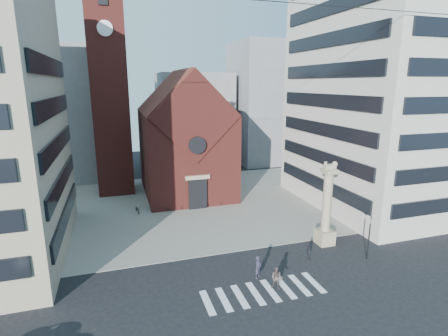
% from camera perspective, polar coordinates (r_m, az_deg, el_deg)
% --- Properties ---
extents(ground, '(120.00, 120.00, 0.00)m').
position_cam_1_polar(ground, '(31.58, 3.16, -16.87)').
color(ground, black).
rests_on(ground, ground).
extents(piazza, '(46.00, 30.00, 0.05)m').
position_cam_1_polar(piazza, '(48.19, -4.84, -5.78)').
color(piazza, gray).
rests_on(piazza, ground).
extents(zebra_crossing, '(10.20, 3.20, 0.01)m').
position_cam_1_polar(zebra_crossing, '(29.41, 6.40, -19.46)').
color(zebra_crossing, white).
rests_on(zebra_crossing, ground).
extents(church, '(12.00, 16.65, 18.00)m').
position_cam_1_polar(church, '(52.00, -6.49, 4.68)').
color(church, maroon).
rests_on(church, ground).
extents(campanile, '(5.50, 5.50, 31.20)m').
position_cam_1_polar(campanile, '(53.39, -18.22, 12.69)').
color(campanile, maroon).
rests_on(campanile, ground).
extents(building_right, '(18.00, 22.00, 32.00)m').
position_cam_1_polar(building_right, '(50.37, 25.20, 12.37)').
color(building_right, '#B8B2A6').
rests_on(building_right, ground).
extents(bg_block_left, '(16.00, 14.00, 22.00)m').
position_cam_1_polar(bg_block_left, '(66.39, -26.59, 7.90)').
color(bg_block_left, gray).
rests_on(bg_block_left, ground).
extents(bg_block_mid, '(14.00, 12.00, 18.00)m').
position_cam_1_polar(bg_block_mid, '(72.48, -4.90, 8.06)').
color(bg_block_mid, gray).
rests_on(bg_block_mid, ground).
extents(bg_block_right, '(16.00, 14.00, 24.00)m').
position_cam_1_polar(bg_block_right, '(74.61, 7.85, 10.45)').
color(bg_block_right, gray).
rests_on(bg_block_right, ground).
extents(lion_column, '(1.63, 1.60, 8.68)m').
position_cam_1_polar(lion_column, '(36.81, 16.39, -6.89)').
color(lion_column, tan).
rests_on(lion_column, ground).
extents(traffic_light, '(0.13, 0.16, 4.30)m').
position_cam_1_polar(traffic_light, '(35.46, 22.60, -10.26)').
color(traffic_light, black).
rests_on(traffic_light, ground).
extents(pedestrian_0, '(0.86, 0.80, 1.98)m').
position_cam_1_polar(pedestrian_0, '(30.66, 5.61, -15.80)').
color(pedestrian_0, '#2B2939').
rests_on(pedestrian_0, ground).
extents(pedestrian_1, '(1.18, 1.15, 1.92)m').
position_cam_1_polar(pedestrian_1, '(29.41, 8.62, -17.34)').
color(pedestrian_1, '#4F413F').
rests_on(pedestrian_1, ground).
extents(pedestrian_2, '(0.54, 0.95, 1.53)m').
position_cam_1_polar(pedestrian_2, '(34.30, 13.66, -13.19)').
color(pedestrian_2, '#232229').
rests_on(pedestrian_2, ground).
extents(scooter_0, '(0.90, 1.82, 0.91)m').
position_cam_1_polar(scooter_0, '(45.84, -13.94, -6.55)').
color(scooter_0, black).
rests_on(scooter_0, piazza).
extents(scooter_1, '(0.77, 1.74, 1.01)m').
position_cam_1_polar(scooter_1, '(45.94, -11.71, -6.32)').
color(scooter_1, black).
rests_on(scooter_1, piazza).
extents(scooter_2, '(0.90, 1.82, 0.91)m').
position_cam_1_polar(scooter_2, '(46.14, -9.49, -6.19)').
color(scooter_2, black).
rests_on(scooter_2, piazza).
extents(scooter_3, '(0.77, 1.74, 1.01)m').
position_cam_1_polar(scooter_3, '(46.37, -7.29, -5.94)').
color(scooter_3, black).
rests_on(scooter_3, piazza).
extents(scooter_4, '(0.90, 1.82, 0.91)m').
position_cam_1_polar(scooter_4, '(46.71, -5.12, -5.80)').
color(scooter_4, black).
rests_on(scooter_4, piazza).
extents(scooter_5, '(0.77, 1.74, 1.01)m').
position_cam_1_polar(scooter_5, '(47.08, -2.99, -5.54)').
color(scooter_5, black).
rests_on(scooter_5, piazza).
extents(scooter_6, '(0.90, 1.82, 0.91)m').
position_cam_1_polar(scooter_6, '(47.55, -0.89, -5.39)').
color(scooter_6, black).
rests_on(scooter_6, piazza).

